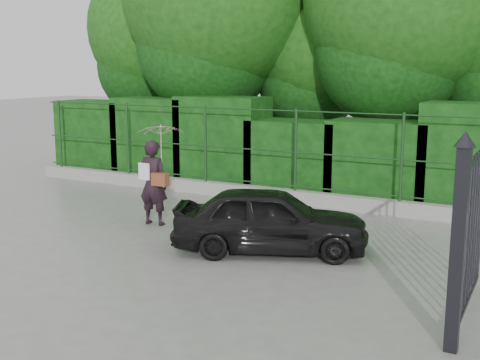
% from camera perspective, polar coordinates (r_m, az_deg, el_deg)
% --- Properties ---
extents(ground, '(80.00, 80.00, 0.00)m').
position_cam_1_polar(ground, '(9.75, -7.39, -7.26)').
color(ground, gray).
extents(kerb, '(14.00, 0.25, 0.30)m').
position_cam_1_polar(kerb, '(13.50, 3.66, -1.46)').
color(kerb, '#9E9E99').
rests_on(kerb, ground).
extents(fence, '(14.13, 0.06, 1.80)m').
position_cam_1_polar(fence, '(13.23, 4.58, 2.89)').
color(fence, '#193E1A').
rests_on(fence, kerb).
extents(hedge, '(14.20, 1.20, 2.27)m').
position_cam_1_polar(hedge, '(14.25, 5.41, 2.81)').
color(hedge, black).
rests_on(hedge, ground).
extents(trees, '(17.10, 6.15, 8.08)m').
position_cam_1_polar(trees, '(15.95, 12.77, 16.31)').
color(trees, black).
rests_on(trees, ground).
extents(gate, '(0.22, 2.33, 2.36)m').
position_cam_1_polar(gate, '(7.10, 20.52, -4.73)').
color(gate, black).
rests_on(gate, ground).
extents(woman, '(0.91, 0.90, 1.94)m').
position_cam_1_polar(woman, '(11.45, -7.81, 1.91)').
color(woman, black).
rests_on(woman, ground).
extents(car, '(3.41, 2.37, 1.08)m').
position_cam_1_polar(car, '(9.83, 2.90, -3.77)').
color(car, black).
rests_on(car, ground).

